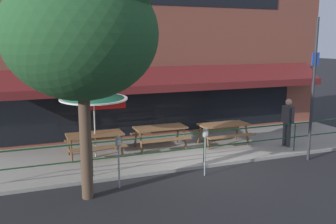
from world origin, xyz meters
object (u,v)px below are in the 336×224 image
picnic_table_centre (160,131)px  picnic_table_right (223,128)px  picnic_table_left (95,138)px  parking_meter_far (205,137)px  patio_umbrella_left (93,93)px  street_tree_curbside (86,25)px  pedestrian_walking (288,120)px  parking_meter_near (118,146)px  street_sign_pole (313,89)px

picnic_table_centre → picnic_table_right: 2.33m
picnic_table_left → parking_meter_far: parking_meter_far is taller
patio_umbrella_left → street_tree_curbside: size_ratio=0.40×
patio_umbrella_left → pedestrian_walking: 6.79m
picnic_table_right → picnic_table_centre: bearing=171.1°
parking_meter_near → patio_umbrella_left: bearing=92.8°
pedestrian_walking → parking_meter_far: bearing=-160.7°
parking_meter_near → picnic_table_right: bearing=28.7°
picnic_table_centre → picnic_table_right: same height
parking_meter_far → street_sign_pole: 3.98m
parking_meter_far → street_sign_pole: bearing=1.5°
picnic_table_left → picnic_table_centre: bearing=3.5°
picnic_table_centre → parking_meter_far: bearing=-83.2°
parking_meter_near → parking_meter_far: size_ratio=1.00×
picnic_table_left → street_tree_curbside: 4.65m
parking_meter_near → pedestrian_walking: bearing=12.2°
patio_umbrella_left → parking_meter_near: patio_umbrella_left is taller
picnic_table_right → patio_umbrella_left: patio_umbrella_left is taller
patio_umbrella_left → parking_meter_far: (2.64, -2.62, -1.03)m
picnic_table_right → patio_umbrella_left: (-4.61, 0.18, 1.47)m
picnic_table_centre → patio_umbrella_left: patio_umbrella_left is taller
picnic_table_left → street_sign_pole: bearing=-21.6°
parking_meter_far → parking_meter_near: bearing=-179.6°
street_tree_curbside → picnic_table_centre: bearing=47.4°
picnic_table_centre → picnic_table_left: bearing=-176.5°
picnic_table_left → street_sign_pole: size_ratio=0.40×
picnic_table_right → pedestrian_walking: size_ratio=1.05×
patio_umbrella_left → street_tree_curbside: (-0.64, -3.03, 1.96)m
picnic_table_centre → pedestrian_walking: size_ratio=1.05×
picnic_table_left → picnic_table_centre: size_ratio=1.00×
patio_umbrella_left → picnic_table_centre: bearing=4.4°
street_tree_curbside → pedestrian_walking: bearing=14.0°
picnic_table_centre → parking_meter_near: parking_meter_near is taller
picnic_table_left → picnic_table_right: (4.61, -0.22, 0.00)m
picnic_table_right → pedestrian_walking: 2.27m
picnic_table_left → parking_meter_far: bearing=-45.2°
parking_meter_far → street_tree_curbside: (-3.28, -0.42, 3.00)m
pedestrian_walking → picnic_table_right: bearing=151.8°
picnic_table_left → picnic_table_centre: same height
picnic_table_right → parking_meter_far: (-1.97, -2.44, 0.44)m
picnic_table_right → patio_umbrella_left: 4.84m
parking_meter_far → street_tree_curbside: bearing=-172.8°
parking_meter_near → parking_meter_far: 2.51m
patio_umbrella_left → pedestrian_walking: size_ratio=1.39×
picnic_table_centre → picnic_table_right: size_ratio=1.00×
parking_meter_near → street_sign_pole: (6.32, 0.12, 1.17)m
picnic_table_right → parking_meter_far: 3.17m
picnic_table_centre → pedestrian_walking: 4.52m
picnic_table_centre → patio_umbrella_left: bearing=-175.6°
parking_meter_near → street_sign_pole: 6.42m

